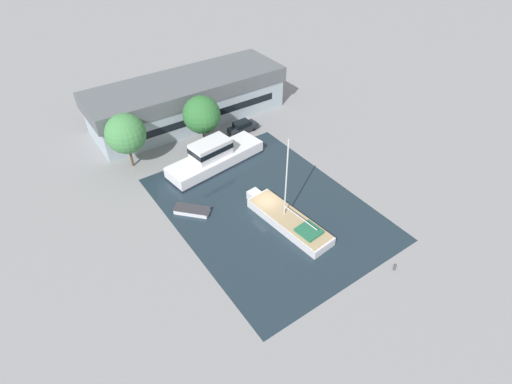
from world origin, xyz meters
name	(u,v)px	position (x,y,z in m)	size (l,w,h in m)	color
ground_plane	(266,208)	(0.00, 0.00, 0.00)	(440.00, 440.00, 0.00)	gray
water_canal	(266,208)	(0.00, 0.00, 0.00)	(20.45, 27.25, 0.01)	#1E2D38
warehouse_building	(188,99)	(2.70, 23.93, 3.31)	(30.11, 10.09, 6.54)	#99A8B2
quay_tree_near_building	(202,115)	(0.62, 15.73, 4.98)	(5.13, 5.13, 7.55)	brown
quay_tree_by_water	(126,134)	(-9.56, 17.01, 4.94)	(5.13, 5.13, 7.51)	brown
parked_car	(243,127)	(7.22, 15.82, 0.85)	(4.70, 2.13, 1.73)	#1E2328
sailboat_moored	(288,220)	(0.37, -3.64, 0.64)	(4.14, 12.13, 10.80)	silver
motor_cruiser	(214,157)	(-0.56, 10.83, 1.37)	(14.03, 5.74, 3.81)	white
small_dinghy	(192,210)	(-7.51, 4.22, 0.33)	(3.92, 4.06, 0.65)	silver
mooring_bollard	(395,267)	(5.00, -14.79, 0.39)	(0.29, 0.29, 0.73)	#47474C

